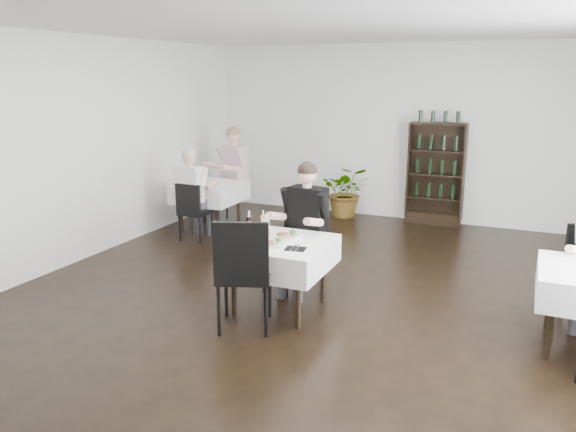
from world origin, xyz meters
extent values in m
plane|color=black|center=(0.00, 0.00, 0.00)|extent=(9.00, 9.00, 0.00)
plane|color=white|center=(0.00, 0.00, 3.00)|extent=(9.00, 9.00, 0.00)
plane|color=white|center=(0.00, 4.50, 1.50)|extent=(7.00, 0.00, 7.00)
plane|color=white|center=(-3.50, 0.00, 1.50)|extent=(0.00, 9.00, 9.00)
cube|color=black|center=(0.60, 4.32, 0.10)|extent=(0.90, 0.28, 0.20)
cylinder|color=black|center=(-0.67, -0.36, 0.35)|extent=(0.06, 0.06, 0.71)
cylinder|color=black|center=(-0.67, 0.36, 0.35)|extent=(0.06, 0.06, 0.71)
cylinder|color=black|center=(0.07, -0.36, 0.35)|extent=(0.06, 0.06, 0.71)
cylinder|color=black|center=(0.07, 0.36, 0.35)|extent=(0.06, 0.06, 0.71)
cube|color=black|center=(-0.30, 0.00, 0.73)|extent=(0.85, 0.85, 0.04)
cube|color=white|center=(-0.30, 0.00, 0.62)|extent=(1.03, 1.03, 0.30)
cylinder|color=black|center=(-3.04, 2.16, 0.35)|extent=(0.06, 0.06, 0.71)
cylinder|color=black|center=(-3.04, 2.84, 0.35)|extent=(0.06, 0.06, 0.71)
cylinder|color=black|center=(-2.36, 2.16, 0.35)|extent=(0.06, 0.06, 0.71)
cylinder|color=black|center=(-2.36, 2.84, 0.35)|extent=(0.06, 0.06, 0.71)
cube|color=black|center=(-2.70, 2.50, 0.73)|extent=(0.80, 0.80, 0.04)
cube|color=white|center=(-2.70, 2.50, 0.62)|extent=(0.98, 0.98, 0.30)
cylinder|color=black|center=(2.36, -0.04, 0.35)|extent=(0.06, 0.06, 0.71)
cylinder|color=black|center=(2.36, 0.64, 0.35)|extent=(0.06, 0.06, 0.71)
imported|color=#1F5A1F|center=(-0.92, 4.20, 0.46)|extent=(1.00, 0.92, 0.92)
cylinder|color=black|center=(-0.37, 0.33, 0.25)|extent=(0.04, 0.04, 0.50)
cylinder|color=black|center=(-0.54, 0.73, 0.25)|extent=(0.04, 0.04, 0.50)
cylinder|color=black|center=(0.03, 0.49, 0.25)|extent=(0.04, 0.04, 0.50)
cylinder|color=black|center=(-0.14, 0.90, 0.25)|extent=(0.04, 0.04, 0.50)
cube|color=black|center=(-0.25, 0.61, 0.53)|extent=(0.66, 0.66, 0.08)
cube|color=black|center=(-0.34, 0.82, 0.83)|extent=(0.48, 0.24, 0.54)
cylinder|color=black|center=(-0.31, -0.24, 0.26)|extent=(0.04, 0.04, 0.53)
cylinder|color=black|center=(-0.14, -0.67, 0.26)|extent=(0.04, 0.04, 0.53)
cylinder|color=black|center=(-0.73, -0.41, 0.26)|extent=(0.04, 0.04, 0.53)
cylinder|color=black|center=(-0.57, -0.83, 0.26)|extent=(0.04, 0.04, 0.53)
cube|color=black|center=(-0.44, -0.54, 0.56)|extent=(0.68, 0.68, 0.08)
cube|color=black|center=(-0.35, -0.76, 0.87)|extent=(0.51, 0.24, 0.57)
cylinder|color=black|center=(-2.95, 2.89, 0.21)|extent=(0.03, 0.03, 0.42)
cylinder|color=black|center=(-2.81, 3.22, 0.21)|extent=(0.03, 0.03, 0.42)
cylinder|color=black|center=(-2.62, 2.74, 0.21)|extent=(0.03, 0.03, 0.42)
cylinder|color=black|center=(-2.47, 3.07, 0.21)|extent=(0.03, 0.03, 0.42)
cube|color=black|center=(-2.71, 2.98, 0.45)|extent=(0.55, 0.55, 0.06)
cube|color=black|center=(-2.63, 3.16, 0.69)|extent=(0.40, 0.21, 0.46)
cylinder|color=black|center=(-2.42, 2.07, 0.21)|extent=(0.03, 0.03, 0.41)
cylinder|color=black|center=(-2.41, 1.71, 0.21)|extent=(0.03, 0.03, 0.41)
cylinder|color=black|center=(-2.77, 2.06, 0.21)|extent=(0.03, 0.03, 0.41)
cylinder|color=black|center=(-2.76, 1.70, 0.21)|extent=(0.03, 0.03, 0.41)
cube|color=black|center=(-2.59, 1.89, 0.44)|extent=(0.42, 0.42, 0.06)
cube|color=black|center=(-2.59, 1.70, 0.68)|extent=(0.41, 0.06, 0.45)
cylinder|color=black|center=(2.50, 1.06, 0.23)|extent=(0.04, 0.04, 0.45)
cube|color=#3C3B43|center=(-0.38, 0.47, 0.59)|extent=(0.22, 0.46, 0.15)
cylinder|color=#3C3B43|center=(-0.41, 0.28, 0.26)|extent=(0.12, 0.12, 0.52)
cube|color=#3C3B43|center=(-0.17, 0.44, 0.59)|extent=(0.22, 0.46, 0.15)
cylinder|color=#3C3B43|center=(-0.20, 0.25, 0.26)|extent=(0.12, 0.12, 0.52)
cube|color=black|center=(-0.25, 0.66, 0.94)|extent=(0.46, 0.30, 0.58)
cylinder|color=#DF9F8B|center=(-0.53, 0.41, 0.92)|extent=(0.13, 0.34, 0.16)
cylinder|color=#DF9F8B|center=(-0.05, 0.33, 0.92)|extent=(0.13, 0.34, 0.16)
sphere|color=#DF9F8B|center=(-0.25, 0.63, 1.39)|extent=(0.22, 0.22, 0.22)
sphere|color=black|center=(-0.25, 0.63, 1.42)|extent=(0.22, 0.22, 0.22)
cube|color=#3C3B43|center=(-2.77, 3.00, 0.64)|extent=(0.33, 0.50, 0.16)
cylinder|color=#3C3B43|center=(-2.85, 2.81, 0.28)|extent=(0.12, 0.12, 0.56)
cube|color=#3C3B43|center=(-2.56, 2.91, 0.64)|extent=(0.33, 0.50, 0.16)
cylinder|color=#3C3B43|center=(-2.64, 2.72, 0.28)|extent=(0.12, 0.12, 0.56)
cube|color=#C4A1A9|center=(-2.59, 3.16, 1.01)|extent=(0.51, 0.40, 0.62)
cylinder|color=#DF9F8B|center=(-2.95, 2.97, 0.99)|extent=(0.22, 0.36, 0.18)
cylinder|color=#DF9F8B|center=(-2.46, 2.77, 0.99)|extent=(0.22, 0.36, 0.18)
sphere|color=#DF9F8B|center=(-2.60, 3.14, 1.49)|extent=(0.24, 0.24, 0.24)
sphere|color=olive|center=(-2.60, 3.14, 1.52)|extent=(0.24, 0.24, 0.24)
cube|color=#3C3B43|center=(-2.51, 1.99, 0.55)|extent=(0.17, 0.42, 0.14)
cylinder|color=#3C3B43|center=(-2.50, 2.17, 0.24)|extent=(0.11, 0.11, 0.48)
cube|color=#3C3B43|center=(-2.71, 2.01, 0.55)|extent=(0.17, 0.42, 0.14)
cylinder|color=#3C3B43|center=(-2.69, 2.18, 0.24)|extent=(0.11, 0.11, 0.48)
cube|color=white|center=(-2.62, 1.81, 0.88)|extent=(0.41, 0.25, 0.54)
cylinder|color=#DF9F8B|center=(-2.38, 2.06, 0.86)|extent=(0.10, 0.31, 0.15)
cylinder|color=#DF9F8B|center=(-2.83, 2.10, 0.86)|extent=(0.10, 0.31, 0.15)
sphere|color=#DF9F8B|center=(-2.62, 1.83, 1.29)|extent=(0.21, 0.21, 0.21)
sphere|color=beige|center=(-2.62, 1.83, 1.32)|extent=(0.21, 0.21, 0.21)
cylinder|color=#3C3B43|center=(2.60, 0.60, 0.23)|extent=(0.10, 0.10, 0.47)
cylinder|color=#DF9F8B|center=(2.51, 0.73, 0.83)|extent=(0.16, 0.30, 0.15)
cube|color=white|center=(-0.30, 0.17, 0.78)|extent=(0.29, 0.29, 0.02)
cube|color=maroon|center=(-0.33, 0.15, 0.80)|extent=(0.11, 0.09, 0.03)
sphere|color=#357A20|center=(-0.24, 0.21, 0.82)|extent=(0.06, 0.06, 0.06)
cube|color=#8D6140|center=(-0.28, 0.10, 0.80)|extent=(0.12, 0.11, 0.02)
cube|color=white|center=(-0.32, -0.15, 0.78)|extent=(0.29, 0.29, 0.02)
cube|color=maroon|center=(-0.35, -0.17, 0.80)|extent=(0.12, 0.11, 0.02)
sphere|color=#357A20|center=(-0.26, -0.11, 0.82)|extent=(0.06, 0.06, 0.06)
cube|color=#8D6140|center=(-0.30, -0.21, 0.80)|extent=(0.10, 0.08, 0.02)
cone|color=black|center=(-0.62, -0.08, 0.90)|extent=(0.07, 0.07, 0.25)
cylinder|color=silver|center=(-0.62, -0.08, 1.05)|extent=(0.02, 0.02, 0.06)
cone|color=gold|center=(-0.55, 0.11, 0.88)|extent=(0.07, 0.07, 0.23)
cylinder|color=silver|center=(-0.55, 0.11, 1.03)|extent=(0.02, 0.02, 0.06)
cylinder|color=silver|center=(-0.44, -0.04, 0.88)|extent=(0.07, 0.07, 0.23)
cylinder|color=red|center=(-0.44, -0.04, 0.87)|extent=(0.07, 0.07, 0.06)
cylinder|color=silver|center=(-0.44, -0.04, 1.03)|extent=(0.03, 0.03, 0.06)
cube|color=black|center=(-0.04, -0.20, 0.77)|extent=(0.23, 0.19, 0.01)
cylinder|color=silver|center=(-0.06, -0.20, 0.79)|extent=(0.05, 0.23, 0.01)
cylinder|color=silver|center=(-0.01, -0.20, 0.79)|extent=(0.06, 0.23, 0.01)
camera|label=1|loc=(2.07, -5.17, 2.48)|focal=35.00mm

